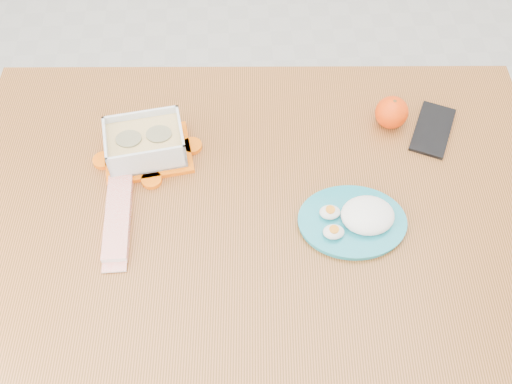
{
  "coord_description": "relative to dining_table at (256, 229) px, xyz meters",
  "views": [
    {
      "loc": [
        -0.09,
        -0.84,
        1.77
      ],
      "look_at": [
        -0.05,
        -0.18,
        0.81
      ],
      "focal_mm": 40.0,
      "sensor_mm": 36.0,
      "label": 1
    }
  ],
  "objects": [
    {
      "name": "ground",
      "position": [
        0.05,
        0.18,
        -0.66
      ],
      "size": [
        3.5,
        3.5,
        0.0
      ],
      "primitive_type": "plane",
      "color": "#B7B7B2",
      "rests_on": "ground"
    },
    {
      "name": "dining_table",
      "position": [
        0.0,
        0.0,
        0.0
      ],
      "size": [
        1.33,
        0.92,
        0.75
      ],
      "rotation": [
        0.0,
        0.0,
        -0.05
      ],
      "color": "#AB6030",
      "rests_on": "ground"
    },
    {
      "name": "food_container",
      "position": [
        -0.24,
        0.16,
        0.13
      ],
      "size": [
        0.21,
        0.17,
        0.08
      ],
      "rotation": [
        0.0,
        0.0,
        0.15
      ],
      "color": "#FF6607",
      "rests_on": "dining_table"
    },
    {
      "name": "orange_fruit",
      "position": [
        0.33,
        0.22,
        0.13
      ],
      "size": [
        0.08,
        0.08,
        0.08
      ],
      "primitive_type": "sphere",
      "color": "#E83304",
      "rests_on": "dining_table"
    },
    {
      "name": "rice_plate",
      "position": [
        0.21,
        -0.05,
        0.11
      ],
      "size": [
        0.24,
        0.24,
        0.06
      ],
      "rotation": [
        0.0,
        0.0,
        -0.06
      ],
      "color": "teal",
      "rests_on": "dining_table"
    },
    {
      "name": "candy_bar",
      "position": [
        -0.29,
        -0.01,
        0.1
      ],
      "size": [
        0.05,
        0.21,
        0.02
      ],
      "primitive_type": "cube",
      "rotation": [
        0.0,
        0.0,
        1.58
      ],
      "color": "red",
      "rests_on": "dining_table"
    },
    {
      "name": "smartphone",
      "position": [
        0.43,
        0.19,
        0.1
      ],
      "size": [
        0.14,
        0.18,
        0.01
      ],
      "primitive_type": "cube",
      "rotation": [
        0.0,
        0.0,
        -0.44
      ],
      "color": "black",
      "rests_on": "dining_table"
    }
  ]
}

